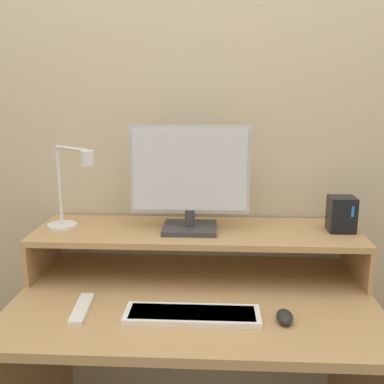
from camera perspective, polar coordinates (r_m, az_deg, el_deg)
name	(u,v)px	position (r m, az deg, el deg)	size (l,w,h in m)	color
wall_back	(199,131)	(1.81, 0.95, 7.71)	(6.00, 0.05, 2.50)	beige
desk	(194,352)	(1.66, 0.31, -19.61)	(1.20, 0.74, 0.73)	tan
monitor_shelf	(197,236)	(1.68, 0.64, -5.59)	(1.20, 0.34, 0.17)	tan
monitor	(190,178)	(1.62, -0.28, 1.77)	(0.43, 0.17, 0.39)	#38383D
desk_lamp	(71,193)	(1.69, -15.13, -0.08)	(0.22, 0.18, 0.31)	silver
router_dock	(341,214)	(1.73, 18.45, -2.68)	(0.09, 0.09, 0.13)	black
keyboard	(193,314)	(1.42, 0.18, -15.29)	(0.41, 0.13, 0.02)	white
mouse	(285,317)	(1.42, 11.68, -15.26)	(0.05, 0.08, 0.03)	black
remote_control	(82,309)	(1.49, -13.83, -14.21)	(0.06, 0.20, 0.02)	white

